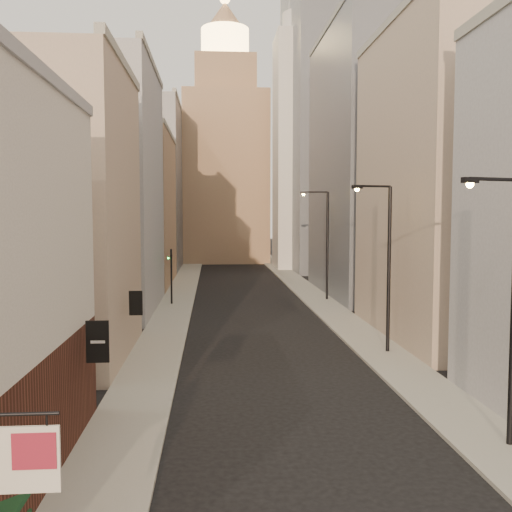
{
  "coord_description": "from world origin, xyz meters",
  "views": [
    {
      "loc": [
        -3.23,
        -6.13,
        8.09
      ],
      "look_at": [
        -1.03,
        22.78,
        5.94
      ],
      "focal_mm": 40.0,
      "sensor_mm": 36.0,
      "label": 1
    }
  ],
  "objects": [
    {
      "name": "left_bldg_beige",
      "position": [
        -12.0,
        26.0,
        8.0
      ],
      "size": [
        8.0,
        12.0,
        16.0
      ],
      "primitive_type": "cube",
      "color": "tan",
      "rests_on": "ground"
    },
    {
      "name": "sidewalk_left",
      "position": [
        -6.5,
        55.0,
        0.07
      ],
      "size": [
        3.0,
        140.0,
        0.15
      ],
      "primitive_type": "cube",
      "color": "gray",
      "rests_on": "ground"
    },
    {
      "name": "streetlamp_mid",
      "position": [
        6.6,
        25.68,
        5.54
      ],
      "size": [
        2.49,
        0.87,
        9.71
      ],
      "rotation": [
        0.0,
        0.0,
        0.27
      ],
      "color": "black",
      "rests_on": "ground"
    },
    {
      "name": "clock_tower",
      "position": [
        -1.0,
        92.0,
        17.63
      ],
      "size": [
        14.0,
        14.0,
        44.9
      ],
      "color": "#A17B5B",
      "rests_on": "ground"
    },
    {
      "name": "left_bldg_tan",
      "position": [
        -12.0,
        60.0,
        8.5
      ],
      "size": [
        8.0,
        18.0,
        17.0
      ],
      "primitive_type": "cube",
      "color": "#A17B5B",
      "rests_on": "ground"
    },
    {
      "name": "right_bldg_beige",
      "position": [
        12.0,
        30.0,
        10.0
      ],
      "size": [
        8.0,
        16.0,
        20.0
      ],
      "primitive_type": "cube",
      "color": "tan",
      "rests_on": "ground"
    },
    {
      "name": "streetlamp_far",
      "position": [
        7.1,
        45.98,
        5.81
      ],
      "size": [
        2.66,
        0.51,
        10.17
      ],
      "rotation": [
        0.0,
        0.0,
        -0.11
      ],
      "color": "black",
      "rests_on": "ground"
    },
    {
      "name": "white_tower",
      "position": [
        10.0,
        78.0,
        18.61
      ],
      "size": [
        8.0,
        8.0,
        41.5
      ],
      "color": "silver",
      "rests_on": "ground"
    },
    {
      "name": "sidewalk_right",
      "position": [
        6.5,
        55.0,
        0.07
      ],
      "size": [
        3.0,
        140.0,
        0.15
      ],
      "primitive_type": "cube",
      "color": "gray",
      "rests_on": "ground"
    },
    {
      "name": "streetlamp_near",
      "position": [
        6.74,
        12.25,
        5.3
      ],
      "size": [
        2.36,
        0.92,
        9.28
      ],
      "rotation": [
        0.0,
        0.0,
        0.31
      ],
      "color": "black",
      "rests_on": "ground"
    },
    {
      "name": "right_bldg_wingrid",
      "position": [
        12.0,
        50.0,
        13.0
      ],
      "size": [
        8.0,
        20.0,
        26.0
      ],
      "primitive_type": "cube",
      "color": "gray",
      "rests_on": "ground"
    },
    {
      "name": "left_bldg_grey",
      "position": [
        -12.0,
        42.0,
        10.0
      ],
      "size": [
        8.0,
        16.0,
        20.0
      ],
      "primitive_type": "cube",
      "color": "#949499",
      "rests_on": "ground"
    },
    {
      "name": "left_bldg_wingrid",
      "position": [
        -12.0,
        80.0,
        12.0
      ],
      "size": [
        8.0,
        20.0,
        24.0
      ],
      "primitive_type": "cube",
      "color": "gray",
      "rests_on": "ground"
    },
    {
      "name": "highrise",
      "position": [
        18.0,
        78.0,
        25.66
      ],
      "size": [
        21.0,
        23.0,
        51.2
      ],
      "color": "gray",
      "rests_on": "ground"
    },
    {
      "name": "traffic_light_left",
      "position": [
        -6.91,
        44.36,
        3.59
      ],
      "size": [
        0.6,
        0.55,
        5.0
      ],
      "rotation": [
        0.0,
        0.0,
        3.51
      ],
      "color": "black",
      "rests_on": "ground"
    }
  ]
}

